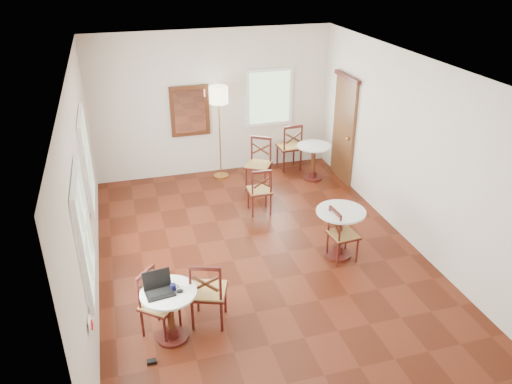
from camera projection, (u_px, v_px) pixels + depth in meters
ground at (261, 256)px, 8.05m from camera, size 7.00×7.00×0.00m
room_shell at (253, 139)px, 7.42m from camera, size 5.02×7.02×3.01m
cafe_table_near at (170, 310)px, 6.18m from camera, size 0.69×0.69×0.73m
cafe_table_mid at (340, 228)px, 7.85m from camera, size 0.76×0.76×0.81m
cafe_table_back at (313, 158)px, 10.48m from camera, size 0.70×0.70×0.75m
chair_near_a at (208, 292)px, 6.44m from camera, size 0.58×0.58×0.99m
chair_near_b at (158, 303)px, 6.30m from camera, size 0.58×0.58×0.90m
chair_mid_a at (260, 190)px, 9.15m from camera, size 0.43×0.43×0.90m
chair_mid_b at (342, 234)px, 7.78m from camera, size 0.45×0.45×0.90m
chair_back_a at (290, 147)px, 10.90m from camera, size 0.50×0.50×1.05m
chair_back_b at (259, 164)px, 10.07m from camera, size 0.66×0.66×1.04m
floor_lamp at (219, 101)px, 10.03m from camera, size 0.38×0.38×1.94m
laptop at (159, 287)px, 6.04m from camera, size 0.37×0.32×0.24m
mouse at (180, 291)px, 6.04m from camera, size 0.11×0.08×0.04m
navy_mug at (173, 287)px, 6.07m from camera, size 0.10×0.07×0.08m
water_glass at (164, 280)px, 6.19m from camera, size 0.05×0.05×0.09m
power_adapter at (152, 362)px, 5.99m from camera, size 0.11×0.07×0.05m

